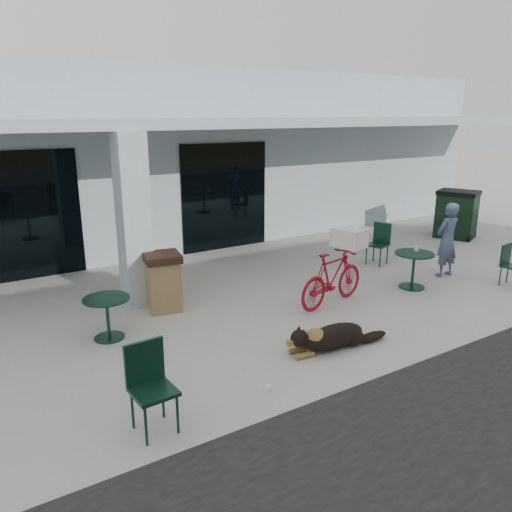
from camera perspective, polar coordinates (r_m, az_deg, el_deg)
ground at (r=8.24m, az=2.30°, el=-8.44°), size 80.00×80.00×0.00m
building at (r=15.32m, az=-16.20°, el=11.06°), size 22.00×7.00×4.50m
storefront_glass_left at (r=11.39m, az=-26.29°, el=3.94°), size 2.80×0.06×2.70m
storefront_glass_right at (r=12.86m, az=-3.58°, el=6.77°), size 2.40×0.06×2.70m
column at (r=9.10m, az=-13.81°, el=3.83°), size 0.50×0.50×3.12m
overhang at (r=10.66m, az=-8.86°, el=14.77°), size 22.00×2.80×0.18m
bicycle at (r=9.22m, az=8.72°, el=-2.51°), size 1.76×0.81×1.02m
laundry_basket at (r=9.38m, az=10.59°, el=2.06°), size 0.53×0.65×0.34m
dog at (r=7.63m, az=8.84°, el=-8.95°), size 1.31×0.55×0.42m
cup_near_dog at (r=6.54m, az=1.37°, el=-14.93°), size 0.09×0.09×0.09m
cafe_table_near at (r=8.15m, az=-16.57°, el=-6.83°), size 0.84×0.84×0.68m
cafe_chair_near at (r=5.73m, az=-11.64°, el=-14.79°), size 0.48×0.52×1.01m
cafe_table_far at (r=10.51m, az=17.51°, el=-1.58°), size 0.83×0.83×0.73m
cafe_chair_far_b at (r=11.90m, az=13.72°, el=1.31°), size 0.58×0.55×0.96m
person at (r=11.40m, az=20.98°, el=1.73°), size 0.59×0.39×1.61m
cup_on_table at (r=10.57m, az=17.89°, el=0.85°), size 0.08×0.08×0.11m
trash_receptacle at (r=9.01m, az=-10.54°, el=-2.93°), size 0.72×0.72×1.05m
wheeled_bin at (r=15.17m, az=21.94°, el=4.45°), size 1.17×1.29×1.34m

